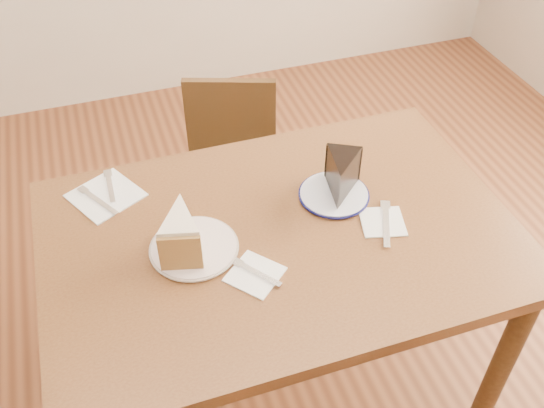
# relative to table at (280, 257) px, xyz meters

# --- Properties ---
(ground) EXTENTS (4.00, 4.00, 0.00)m
(ground) POSITION_rel_table_xyz_m (0.00, 0.00, -0.65)
(ground) COLOR #4F2715
(ground) RESTS_ON ground
(table) EXTENTS (1.20, 0.80, 0.75)m
(table) POSITION_rel_table_xyz_m (0.00, 0.00, 0.00)
(table) COLOR #492914
(table) RESTS_ON ground
(chair_far) EXTENTS (0.48, 0.48, 0.77)m
(chair_far) POSITION_rel_table_xyz_m (0.02, 0.61, -0.22)
(chair_far) COLOR #372210
(chair_far) RESTS_ON ground
(plate_cream) EXTENTS (0.21, 0.21, 0.01)m
(plate_cream) POSITION_rel_table_xyz_m (-0.22, 0.01, 0.10)
(plate_cream) COLOR silver
(plate_cream) RESTS_ON table
(plate_navy) EXTENTS (0.18, 0.18, 0.01)m
(plate_navy) POSITION_rel_table_xyz_m (0.18, 0.08, 0.10)
(plate_navy) COLOR white
(plate_navy) RESTS_ON table
(carrot_cake) EXTENTS (0.13, 0.15, 0.10)m
(carrot_cake) POSITION_rel_table_xyz_m (-0.25, 0.02, 0.16)
(carrot_cake) COLOR beige
(carrot_cake) RESTS_ON plate_cream
(chocolate_cake) EXTENTS (0.15, 0.16, 0.10)m
(chocolate_cake) POSITION_rel_table_xyz_m (0.20, 0.08, 0.16)
(chocolate_cake) COLOR black
(chocolate_cake) RESTS_ON plate_navy
(napkin_cream) EXTENTS (0.16, 0.16, 0.00)m
(napkin_cream) POSITION_rel_table_xyz_m (-0.10, -0.12, 0.10)
(napkin_cream) COLOR white
(napkin_cream) RESTS_ON table
(napkin_navy) EXTENTS (0.13, 0.13, 0.00)m
(napkin_navy) POSITION_rel_table_xyz_m (0.26, -0.05, 0.10)
(napkin_navy) COLOR white
(napkin_navy) RESTS_ON table
(napkin_spare) EXTENTS (0.22, 0.22, 0.00)m
(napkin_spare) POSITION_rel_table_xyz_m (-0.41, 0.28, 0.10)
(napkin_spare) COLOR white
(napkin_spare) RESTS_ON table
(fork_cream) EXTENTS (0.10, 0.12, 0.00)m
(fork_cream) POSITION_rel_table_xyz_m (-0.10, -0.12, 0.10)
(fork_cream) COLOR silver
(fork_cream) RESTS_ON napkin_cream
(knife_navy) EXTENTS (0.09, 0.16, 0.00)m
(knife_navy) POSITION_rel_table_xyz_m (0.27, -0.07, 0.10)
(knife_navy) COLOR silver
(knife_navy) RESTS_ON napkin_navy
(fork_spare) EXTENTS (0.02, 0.14, 0.00)m
(fork_spare) POSITION_rel_table_xyz_m (-0.39, 0.31, 0.10)
(fork_spare) COLOR silver
(fork_spare) RESTS_ON napkin_spare
(knife_spare) EXTENTS (0.09, 0.14, 0.00)m
(knife_spare) POSITION_rel_table_xyz_m (-0.43, 0.26, 0.10)
(knife_spare) COLOR silver
(knife_spare) RESTS_ON napkin_spare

